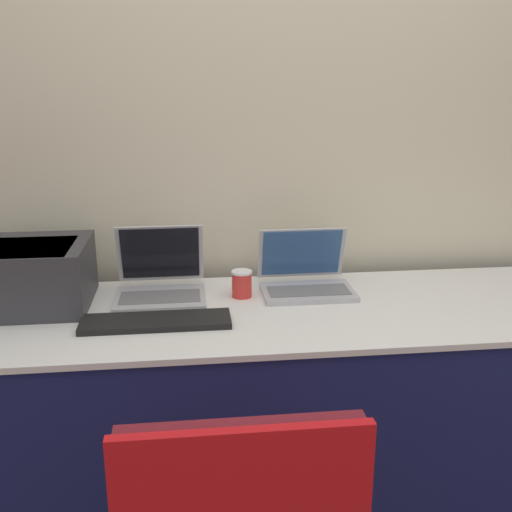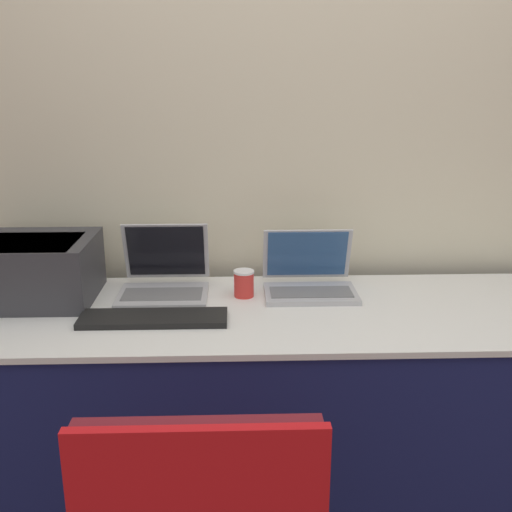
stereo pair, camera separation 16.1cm
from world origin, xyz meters
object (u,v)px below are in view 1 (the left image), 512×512
Objects in this scene: laptop_right at (306,277)px; coffee_cup at (242,284)px; printer at (24,273)px; laptop_left at (160,281)px; external_keyboard at (156,322)px.

coffee_cup is (-0.24, -0.04, -0.00)m from laptop_right.
laptop_right is (0.99, 0.05, -0.07)m from printer.
external_keyboard is at bearing -91.28° from laptop_left.
laptop_right is 0.70× the size of external_keyboard.
laptop_left is 0.96× the size of laptop_right.
printer is 1.00m from laptop_right.
laptop_right is at bearing 26.30° from external_keyboard.
laptop_left is 3.28× the size of coffee_cup.
external_keyboard is (0.45, -0.22, -0.11)m from printer.
printer is 1.32× the size of laptop_right.
laptop_right is (0.53, -0.00, -0.00)m from laptop_left.
laptop_right is 0.60m from external_keyboard.
laptop_left is 0.53m from laptop_right.
coffee_cup is (0.75, 0.00, -0.07)m from printer.
printer is at bearing -179.80° from coffee_cup.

